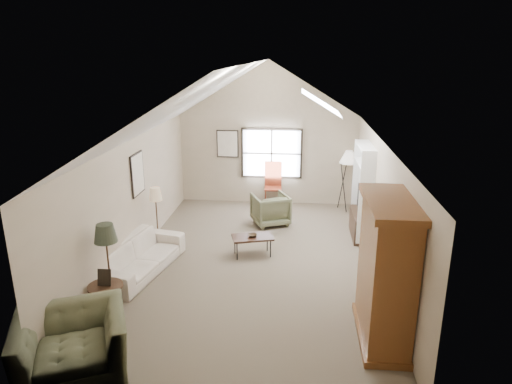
# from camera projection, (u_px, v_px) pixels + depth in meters

# --- Properties ---
(room_shell) EXTENTS (5.01, 8.01, 4.00)m
(room_shell) POSITION_uv_depth(u_px,v_px,m) (254.00, 106.00, 8.54)
(room_shell) COLOR #6A5D4B
(room_shell) RESTS_ON ground
(window) EXTENTS (1.72, 0.08, 1.42)m
(window) POSITION_uv_depth(u_px,v_px,m) (272.00, 153.00, 12.81)
(window) COLOR black
(window) RESTS_ON room_shell
(skylight) EXTENTS (0.80, 1.20, 0.52)m
(skylight) POSITION_uv_depth(u_px,v_px,m) (322.00, 101.00, 9.27)
(skylight) COLOR white
(skylight) RESTS_ON room_shell
(wall_art) EXTENTS (1.97, 3.71, 0.88)m
(wall_art) POSITION_uv_depth(u_px,v_px,m) (185.00, 158.00, 10.99)
(wall_art) COLOR black
(wall_art) RESTS_ON room_shell
(armoire) EXTENTS (0.60, 1.50, 2.20)m
(armoire) POSITION_uv_depth(u_px,v_px,m) (386.00, 272.00, 6.67)
(armoire) COLOR brown
(armoire) RESTS_ON ground
(tv_alcove) EXTENTS (0.32, 1.30, 2.10)m
(tv_alcove) POSITION_uv_depth(u_px,v_px,m) (362.00, 190.00, 10.45)
(tv_alcove) COLOR white
(tv_alcove) RESTS_ON ground
(media_console) EXTENTS (0.34, 1.18, 0.60)m
(media_console) POSITION_uv_depth(u_px,v_px,m) (359.00, 225.00, 10.70)
(media_console) COLOR #382316
(media_console) RESTS_ON ground
(tv_panel) EXTENTS (0.05, 0.90, 0.55)m
(tv_panel) POSITION_uv_depth(u_px,v_px,m) (361.00, 199.00, 10.52)
(tv_panel) COLOR black
(tv_panel) RESTS_ON media_console
(sofa) EXTENTS (1.32, 2.39, 0.66)m
(sofa) POSITION_uv_depth(u_px,v_px,m) (140.00, 256.00, 8.96)
(sofa) COLOR beige
(sofa) RESTS_ON ground
(armchair_near) EXTENTS (1.76, 1.68, 0.90)m
(armchair_near) POSITION_uv_depth(u_px,v_px,m) (72.00, 347.00, 6.01)
(armchair_near) COLOR #5D5F42
(armchair_near) RESTS_ON ground
(armchair_far) EXTENTS (1.10, 1.11, 0.78)m
(armchair_far) POSITION_uv_depth(u_px,v_px,m) (270.00, 209.00, 11.47)
(armchair_far) COLOR #5A6043
(armchair_far) RESTS_ON ground
(coffee_table) EXTENTS (0.95, 0.69, 0.44)m
(coffee_table) POSITION_uv_depth(u_px,v_px,m) (252.00, 246.00, 9.72)
(coffee_table) COLOR #341C15
(coffee_table) RESTS_ON ground
(bowl) EXTENTS (0.25, 0.25, 0.05)m
(bowl) POSITION_uv_depth(u_px,v_px,m) (252.00, 235.00, 9.65)
(bowl) COLOR #342615
(bowl) RESTS_ON coffee_table
(side_table) EXTENTS (0.67, 0.67, 0.57)m
(side_table) POSITION_uv_depth(u_px,v_px,m) (107.00, 301.00, 7.45)
(side_table) COLOR #3E2619
(side_table) RESTS_ON ground
(side_chair) EXTENTS (0.50, 0.50, 1.23)m
(side_chair) POSITION_uv_depth(u_px,v_px,m) (273.00, 185.00, 12.80)
(side_chair) COLOR maroon
(side_chair) RESTS_ON ground
(tripod_lamp) EXTENTS (0.59, 0.59, 1.69)m
(tripod_lamp) POSITION_uv_depth(u_px,v_px,m) (347.00, 180.00, 12.38)
(tripod_lamp) COLOR silver
(tripod_lamp) RESTS_ON ground
(dark_lamp) EXTENTS (0.45, 0.45, 1.58)m
(dark_lamp) POSITION_uv_depth(u_px,v_px,m) (109.00, 267.00, 7.50)
(dark_lamp) COLOR black
(dark_lamp) RESTS_ON ground
(tan_lamp) EXTENTS (0.33, 0.33, 1.42)m
(tan_lamp) POSITION_uv_depth(u_px,v_px,m) (157.00, 217.00, 9.99)
(tan_lamp) COLOR tan
(tan_lamp) RESTS_ON ground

